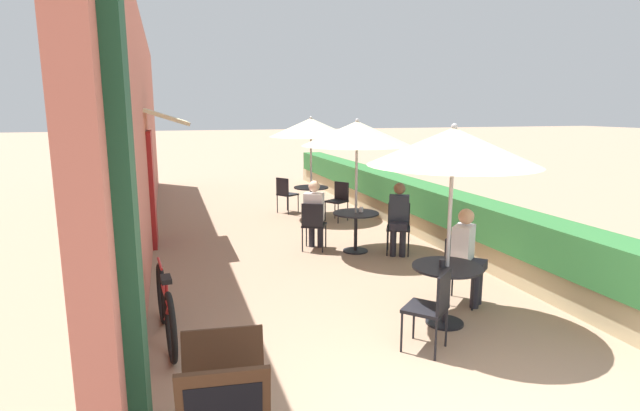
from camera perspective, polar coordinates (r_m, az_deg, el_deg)
The scene contains 21 objects.
cafe_facade_wall at distance 10.19m, azimuth -19.76°, elevation 8.11°, with size 0.98×14.87×4.20m.
planter_hedge at distance 11.46m, azimuth 8.23°, elevation 1.06°, with size 0.60×13.87×1.01m.
patio_table_near at distance 6.02m, azimuth 14.26°, elevation -8.39°, with size 0.81×0.81×0.70m.
patio_umbrella_near at distance 5.70m, azimuth 14.99°, elevation 6.51°, with size 1.90×1.90×2.33m.
cafe_chair_near_left at distance 6.72m, azimuth 15.45°, elevation -6.44°, with size 0.57×0.57×0.87m.
seated_patron_near_left at distance 6.64m, azimuth 16.46°, elevation -5.16°, with size 0.51×0.51×1.25m.
cafe_chair_near_right at distance 5.33m, azimuth 12.74°, elevation -10.93°, with size 0.57×0.57×0.87m.
coffee_cup_near at distance 5.90m, azimuth 13.80°, elevation -6.42°, with size 0.07×0.07×0.09m.
patio_table_mid at distance 8.78m, azimuth 4.11°, elevation -1.98°, with size 0.81×0.81×0.70m.
patio_umbrella_mid at distance 8.57m, azimuth 4.25°, elevation 8.19°, with size 1.90×1.90×2.33m.
cafe_chair_mid_left at distance 8.81m, azimuth -0.76°, elevation -1.94°, with size 0.54×0.54×0.87m.
seated_patron_mid_left at distance 8.88m, azimuth -0.63°, elevation -0.71°, with size 0.47×0.50×1.25m.
cafe_chair_mid_right at distance 8.81m, azimuth 8.97°, elevation -2.06°, with size 0.54×0.54×0.87m.
seated_patron_mid_right at distance 8.67m, azimuth 8.99°, elevation -1.13°, with size 0.47×0.50×1.25m.
coffee_cup_mid at distance 8.78m, azimuth 4.72°, elevation -0.46°, with size 0.07×0.07×0.09m.
patio_table_far at distance 11.64m, azimuth -1.02°, elevation 1.24°, with size 0.81×0.81×0.70m.
patio_umbrella_far at distance 11.48m, azimuth -1.05°, elevation 8.90°, with size 1.90×1.90×2.33m.
cafe_chair_far_left at distance 11.24m, azimuth 2.14°, elevation 0.87°, with size 0.56×0.56×0.87m.
cafe_chair_far_right at distance 12.06m, azimuth -3.97°, elevation 1.54°, with size 0.56×0.56×0.87m.
coffee_cup_far at distance 11.63m, azimuth -0.73°, elevation 2.37°, with size 0.07×0.07×0.09m.
bicycle_leaning at distance 5.74m, azimuth -17.22°, elevation -11.11°, with size 0.22×1.72×0.81m.
Camera 1 is at (-2.09, -2.87, 2.47)m, focal length 28.00 mm.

